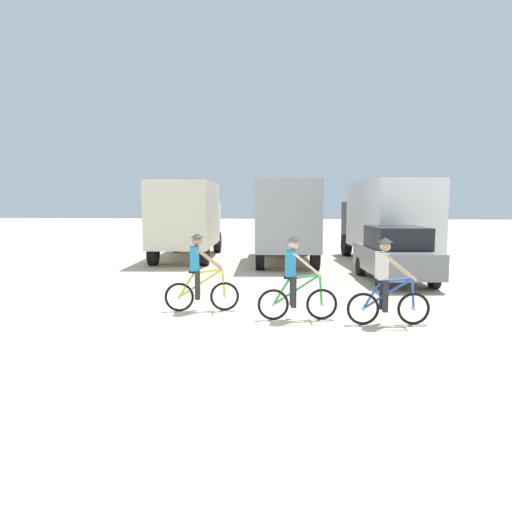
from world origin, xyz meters
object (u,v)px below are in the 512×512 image
Objects in this scene: box_truck_grey_hauler at (285,217)px; cyclist_cowboy_hat at (295,281)px; box_truck_avon_van at (386,218)px; cyclist_orange_shirt at (199,275)px; cyclist_near_camera at (386,285)px; box_truck_cream_rv at (188,216)px; sedan_parked at (395,254)px.

cyclist_cowboy_hat is at bearing -87.16° from box_truck_grey_hauler.
box_truck_grey_hauler is 0.99× the size of box_truck_avon_van.
cyclist_cowboy_hat is (-3.62, -10.13, -1.03)m from box_truck_avon_van.
cyclist_orange_shirt is 4.20m from cyclist_near_camera.
box_truck_grey_hauler is 3.78× the size of cyclist_near_camera.
cyclist_orange_shirt is at bearing -75.79° from box_truck_cream_rv.
sedan_parked is 7.08m from cyclist_orange_shirt.
box_truck_avon_van is 1.60× the size of sedan_parked.
cyclist_orange_shirt and cyclist_cowboy_hat have the same top height.
box_truck_avon_van is 3.84× the size of cyclist_near_camera.
box_truck_avon_van reaches higher than sedan_parked.
cyclist_near_camera is (6.68, -11.15, -1.03)m from box_truck_cream_rv.
box_truck_avon_van is at bearing 1.23° from box_truck_grey_hauler.
box_truck_grey_hauler is at bearing 79.60° from cyclist_orange_shirt.
sedan_parked is 5.73m from cyclist_near_camera.
sedan_parked is at bearing 59.76° from cyclist_cowboy_hat.
box_truck_grey_hauler is at bearing 127.44° from sedan_parked.
box_truck_grey_hauler is at bearing -178.77° from box_truck_avon_van.
cyclist_cowboy_hat is (0.50, -10.04, -1.03)m from box_truck_grey_hauler.
box_truck_cream_rv is 1.58× the size of sedan_parked.
box_truck_cream_rv is 9.72m from sedan_parked.
box_truck_avon_van is at bearing 80.45° from cyclist_near_camera.
box_truck_cream_rv is at bearing 144.94° from sedan_parked.
cyclist_near_camera is at bearing -12.72° from cyclist_orange_shirt.
box_truck_cream_rv is 11.95m from cyclist_cowboy_hat.
box_truck_grey_hauler reaches higher than cyclist_near_camera.
box_truck_grey_hauler is at bearing -11.11° from box_truck_cream_rv.
box_truck_grey_hauler is 1.58× the size of sedan_parked.
sedan_parked is (7.92, -5.56, -0.99)m from box_truck_cream_rv.
box_truck_grey_hauler is 3.78× the size of cyclist_cowboy_hat.
cyclist_near_camera is (1.87, -0.26, 0.00)m from cyclist_cowboy_hat.
box_truck_grey_hauler reaches higher than cyclist_orange_shirt.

